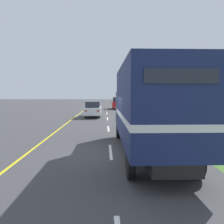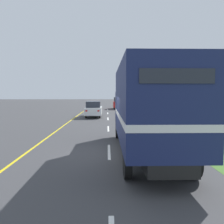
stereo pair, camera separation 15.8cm
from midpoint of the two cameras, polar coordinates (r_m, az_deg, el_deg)
ground_plane at (r=9.74m, az=-0.28°, el=-10.90°), size 200.00×200.00×0.00m
grass_shoulder at (r=28.92m, az=27.38°, el=-1.00°), size 20.00×60.49×0.01m
edge_line_yellow at (r=25.62m, az=-9.21°, el=-1.20°), size 0.12×60.49×0.01m
centre_dash_near at (r=10.15m, az=-0.32°, el=-10.24°), size 0.12×2.60×0.01m
centre_dash_mid_a at (r=16.61m, az=-0.70°, el=-4.35°), size 0.12×2.60×0.01m
centre_dash_mid_b at (r=23.15m, az=-0.87°, el=-1.77°), size 0.12×2.60×0.01m
centre_dash_far at (r=29.72m, az=-0.96°, el=-0.33°), size 0.12×2.60×0.01m
centre_dash_farthest at (r=36.30m, az=-1.02°, el=0.59°), size 0.12×2.60×0.01m
horse_trailer_truck at (r=9.25m, az=9.58°, el=1.08°), size 2.44×8.41×3.69m
lead_car_white at (r=25.09m, az=-4.62°, el=0.82°), size 1.80×4.62×1.80m
lead_car_red_ahead at (r=38.42m, az=1.77°, el=2.36°), size 1.80×4.62×2.07m
highway_sign at (r=15.87m, az=23.27°, el=1.89°), size 2.31×0.09×3.00m
roadside_tree_mid at (r=31.61m, az=22.24°, el=5.84°), size 3.66×3.66×5.27m
roadside_tree_far at (r=39.21m, az=14.83°, el=6.75°), size 4.78×4.78×6.51m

